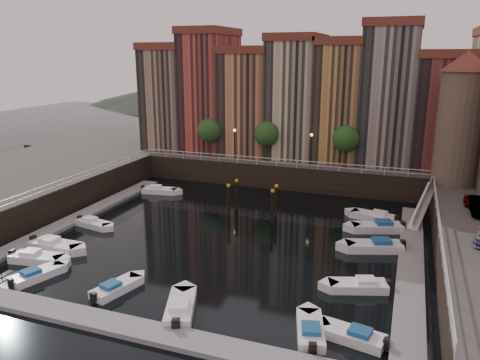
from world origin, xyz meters
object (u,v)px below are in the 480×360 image
at_px(boat_left_1, 55,246).
at_px(corner_tower, 461,117).
at_px(boat_left_2, 93,223).
at_px(car_a, 479,205).
at_px(mooring_pilings, 253,201).
at_px(boat_left_0, 36,258).
at_px(gangway, 423,203).
at_px(car_b, 479,207).

bearing_deg(boat_left_1, corner_tower, 35.80).
height_order(boat_left_2, car_a, car_a).
distance_m(mooring_pilings, boat_left_0, 21.27).
xyz_separation_m(corner_tower, mooring_pilings, (-19.52, -8.99, -8.54)).
bearing_deg(boat_left_1, boat_left_0, -82.37).
xyz_separation_m(mooring_pilings, boat_left_2, (-13.84, -8.31, -1.33)).
relative_size(gangway, car_b, 1.99).
bearing_deg(boat_left_2, car_b, 22.94).
xyz_separation_m(mooring_pilings, boat_left_1, (-13.42, -14.20, -1.26)).
distance_m(boat_left_1, car_a, 37.25).
bearing_deg(gangway, boat_left_2, -157.21).
bearing_deg(car_a, car_b, -105.99).
distance_m(corner_tower, boat_left_1, 41.46).
bearing_deg(corner_tower, boat_left_1, -144.86).
distance_m(corner_tower, boat_left_2, 38.86).
bearing_deg(car_b, corner_tower, 96.18).
relative_size(corner_tower, car_b, 3.30).
xyz_separation_m(boat_left_2, car_b, (34.79, 7.52, 3.37)).
height_order(mooring_pilings, boat_left_0, mooring_pilings).
bearing_deg(boat_left_0, car_b, 16.10).
xyz_separation_m(corner_tower, car_a, (1.45, -9.27, -6.52)).
height_order(corner_tower, car_a, corner_tower).
bearing_deg(car_a, boat_left_0, -168.02).
relative_size(car_a, car_b, 0.95).
bearing_deg(gangway, car_b, -50.62).
relative_size(boat_left_0, car_a, 1.19).
height_order(mooring_pilings, car_b, car_b).
distance_m(boat_left_0, car_a, 37.98).
relative_size(corner_tower, boat_left_2, 3.30).
relative_size(gangway, car_a, 2.09).
xyz_separation_m(mooring_pilings, car_b, (20.95, -0.78, 2.04)).
xyz_separation_m(gangway, boat_left_0, (-29.74, -21.19, -1.56)).
distance_m(car_a, car_b, 0.50).
bearing_deg(boat_left_0, car_a, 16.77).
relative_size(gangway, boat_left_2, 1.99).
relative_size(corner_tower, gangway, 1.66).
distance_m(gangway, mooring_pilings, 17.22).
xyz_separation_m(boat_left_1, boat_left_2, (-0.42, 5.89, -0.07)).
bearing_deg(corner_tower, boat_left_0, -141.79).
distance_m(boat_left_1, car_b, 37.04).
xyz_separation_m(mooring_pilings, boat_left_0, (-13.12, -16.70, -1.29)).
bearing_deg(boat_left_0, boat_left_2, 86.00).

